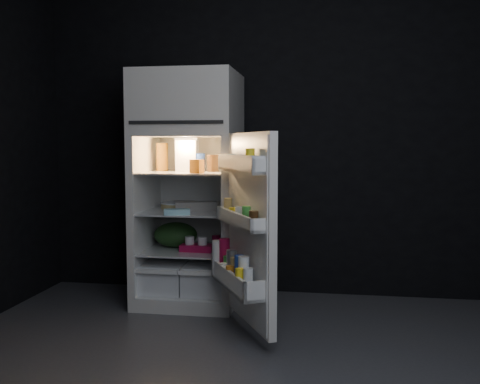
% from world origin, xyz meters
% --- Properties ---
extents(floor, '(4.00, 3.40, 0.00)m').
position_xyz_m(floor, '(0.00, 0.00, 0.00)').
color(floor, '#46464A').
rests_on(floor, ground).
extents(wall_back, '(4.00, 0.00, 2.70)m').
position_xyz_m(wall_back, '(0.00, 1.70, 1.35)').
color(wall_back, black).
rests_on(wall_back, ground).
extents(wall_front, '(4.00, 0.00, 2.70)m').
position_xyz_m(wall_front, '(0.00, -1.70, 1.35)').
color(wall_front, black).
rests_on(wall_front, ground).
extents(refrigerator, '(0.76, 0.71, 1.78)m').
position_xyz_m(refrigerator, '(-0.70, 1.32, 0.96)').
color(refrigerator, white).
rests_on(refrigerator, ground).
extents(fridge_door, '(0.51, 0.73, 1.22)m').
position_xyz_m(fridge_door, '(-0.16, 0.62, 0.68)').
color(fridge_door, white).
rests_on(fridge_door, ground).
extents(milk_jug, '(0.17, 0.17, 0.24)m').
position_xyz_m(milk_jug, '(-0.73, 1.34, 1.15)').
color(milk_jug, white).
rests_on(milk_jug, refrigerator).
extents(mayo_jar, '(0.13, 0.13, 0.14)m').
position_xyz_m(mayo_jar, '(-0.63, 1.33, 1.10)').
color(mayo_jar, '#2041B0').
rests_on(mayo_jar, refrigerator).
extents(jam_jar, '(0.12, 0.12, 0.13)m').
position_xyz_m(jam_jar, '(-0.52, 1.32, 1.09)').
color(jam_jar, black).
rests_on(jam_jar, refrigerator).
extents(amber_bottle, '(0.11, 0.11, 0.22)m').
position_xyz_m(amber_bottle, '(-0.94, 1.37, 1.14)').
color(amber_bottle, orange).
rests_on(amber_bottle, refrigerator).
extents(small_carton, '(0.11, 0.09, 0.10)m').
position_xyz_m(small_carton, '(-0.59, 1.08, 1.08)').
color(small_carton, '#C26B16').
rests_on(small_carton, refrigerator).
extents(egg_carton, '(0.34, 0.21, 0.07)m').
position_xyz_m(egg_carton, '(-0.64, 1.27, 0.76)').
color(egg_carton, gray).
rests_on(egg_carton, refrigerator).
extents(pie, '(0.36, 0.36, 0.04)m').
position_xyz_m(pie, '(-0.81, 1.40, 0.75)').
color(pie, tan).
rests_on(pie, refrigerator).
extents(flat_package, '(0.21, 0.15, 0.04)m').
position_xyz_m(flat_package, '(-0.73, 1.03, 0.75)').
color(flat_package, '#92D1E2').
rests_on(flat_package, refrigerator).
extents(wrapped_pkg, '(0.14, 0.12, 0.05)m').
position_xyz_m(wrapped_pkg, '(-0.52, 1.46, 0.75)').
color(wrapped_pkg, beige).
rests_on(wrapped_pkg, refrigerator).
extents(produce_bag, '(0.42, 0.38, 0.20)m').
position_xyz_m(produce_bag, '(-0.82, 1.33, 0.52)').
color(produce_bag, '#193815').
rests_on(produce_bag, refrigerator).
extents(yogurt_tray, '(0.25, 0.15, 0.05)m').
position_xyz_m(yogurt_tray, '(-0.62, 1.20, 0.45)').
color(yogurt_tray, '#A60E3E').
rests_on(yogurt_tray, refrigerator).
extents(small_can_red, '(0.07, 0.07, 0.09)m').
position_xyz_m(small_can_red, '(-0.51, 1.39, 0.47)').
color(small_can_red, '#A60E3E').
rests_on(small_can_red, refrigerator).
extents(small_can_silver, '(0.07, 0.07, 0.09)m').
position_xyz_m(small_can_silver, '(-0.47, 1.46, 0.47)').
color(small_can_silver, silver).
rests_on(small_can_silver, refrigerator).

